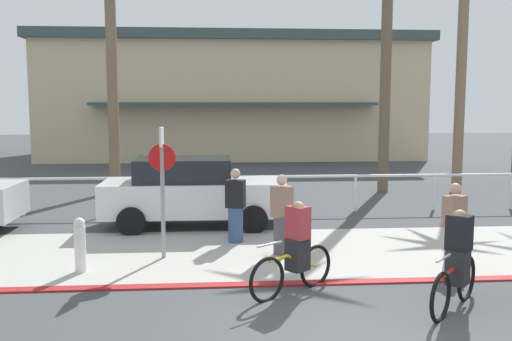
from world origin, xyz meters
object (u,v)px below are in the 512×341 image
object	(u,v)px
cyclist_yellow_0	(296,250)
pedestrian_0	(236,209)
cyclist_red_1	(457,262)
stop_sign_bike_lane	(162,173)
car_white_1	(192,191)
bollard_0	(80,245)
pedestrian_1	(282,218)
pedestrian_2	(454,228)
palm_tree_3	(462,17)

from	to	relation	value
cyclist_yellow_0	pedestrian_0	size ratio (longest dim) A/B	0.92
cyclist_yellow_0	cyclist_red_1	xyz separation A→B (m)	(2.26, -0.89, 0.00)
cyclist_red_1	pedestrian_0	bearing A→B (deg)	126.37
stop_sign_bike_lane	car_white_1	xyz separation A→B (m)	(0.44, 2.93, -0.81)
stop_sign_bike_lane	pedestrian_0	size ratio (longest dim) A/B	1.58
cyclist_yellow_0	bollard_0	bearing A→B (deg)	160.27
pedestrian_0	pedestrian_1	size ratio (longest dim) A/B	1.00
pedestrian_2	palm_tree_3	bearing A→B (deg)	66.09
bollard_0	stop_sign_bike_lane	bearing A→B (deg)	30.68
car_white_1	pedestrian_0	bearing A→B (deg)	-60.42
pedestrian_1	pedestrian_0	bearing A→B (deg)	129.36
palm_tree_3	pedestrian_1	bearing A→B (deg)	-130.30
bollard_0	pedestrian_2	distance (m)	6.81
bollard_0	pedestrian_1	bearing A→B (deg)	13.88
stop_sign_bike_lane	car_white_1	world-z (taller)	stop_sign_bike_lane
stop_sign_bike_lane	bollard_0	xyz separation A→B (m)	(-1.40, -0.83, -1.16)
palm_tree_3	cyclist_red_1	size ratio (longest dim) A/B	5.46
bollard_0	pedestrian_0	size ratio (longest dim) A/B	0.62
stop_sign_bike_lane	bollard_0	distance (m)	2.00
car_white_1	cyclist_yellow_0	distance (m)	5.40
pedestrian_0	pedestrian_1	distance (m)	1.38
stop_sign_bike_lane	pedestrian_2	distance (m)	5.57
palm_tree_3	car_white_1	bearing A→B (deg)	-147.62
palm_tree_3	car_white_1	world-z (taller)	palm_tree_3
bollard_0	palm_tree_3	world-z (taller)	palm_tree_3
bollard_0	car_white_1	xyz separation A→B (m)	(1.84, 3.76, 0.35)
stop_sign_bike_lane	cyclist_yellow_0	xyz separation A→B (m)	(2.27, -2.15, -0.98)
stop_sign_bike_lane	pedestrian_0	bearing A→B (deg)	38.51
stop_sign_bike_lane	palm_tree_3	world-z (taller)	palm_tree_3
pedestrian_0	pedestrian_2	bearing A→B (deg)	-27.44
cyclist_red_1	car_white_1	bearing A→B (deg)	124.45
cyclist_yellow_0	pedestrian_2	xyz separation A→B (m)	(3.14, 1.24, 0.02)
bollard_0	pedestrian_0	world-z (taller)	pedestrian_0
pedestrian_1	cyclist_red_1	bearing A→B (deg)	-54.71
stop_sign_bike_lane	pedestrian_1	bearing A→B (deg)	2.20
stop_sign_bike_lane	pedestrian_1	xyz separation A→B (m)	(2.32, 0.09, -0.93)
car_white_1	pedestrian_2	distance (m)	6.28
pedestrian_1	palm_tree_3	bearing A→B (deg)	49.70
palm_tree_3	pedestrian_1	distance (m)	12.60
bollard_0	car_white_1	size ratio (longest dim) A/B	0.23
stop_sign_bike_lane	pedestrian_2	xyz separation A→B (m)	(5.41, -0.90, -0.97)
cyclist_yellow_0	pedestrian_0	world-z (taller)	pedestrian_0
palm_tree_3	car_white_1	xyz separation A→B (m)	(-9.29, -5.89, -5.14)
palm_tree_3	car_white_1	size ratio (longest dim) A/B	1.86
bollard_0	palm_tree_3	distance (m)	15.72
cyclist_yellow_0	pedestrian_1	distance (m)	2.24
palm_tree_3	pedestrian_0	bearing A→B (deg)	-137.19
car_white_1	stop_sign_bike_lane	bearing A→B (deg)	-98.51
car_white_1	pedestrian_1	xyz separation A→B (m)	(1.88, -2.84, -0.12)
palm_tree_3	pedestrian_2	world-z (taller)	palm_tree_3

